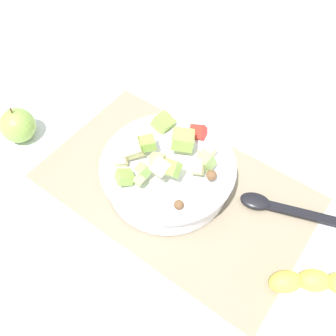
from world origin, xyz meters
name	(u,v)px	position (x,y,z in m)	size (l,w,h in m)	color
ground_plane	(175,188)	(0.00, 0.00, 0.00)	(2.40, 2.40, 0.00)	silver
placemat	(175,187)	(0.00, 0.00, 0.00)	(0.51, 0.31, 0.01)	gray
salad_bowl	(168,170)	(-0.02, 0.00, 0.04)	(0.25, 0.25, 0.11)	white
serving_spoon	(274,206)	(0.17, 0.07, 0.01)	(0.19, 0.09, 0.01)	black
whole_apple	(18,125)	(-0.34, -0.09, 0.04)	(0.07, 0.07, 0.09)	#8CB74C
banana_whole	(314,282)	(0.29, -0.03, 0.02)	(0.14, 0.11, 0.04)	yellow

